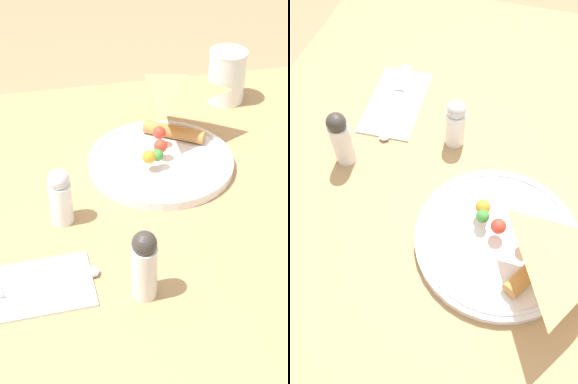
# 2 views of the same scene
# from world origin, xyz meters

# --- Properties ---
(ground_plane) EXTENTS (6.00, 6.00, 0.00)m
(ground_plane) POSITION_xyz_m (0.00, 0.00, 0.00)
(ground_plane) COLOR #997A56
(dining_table) EXTENTS (1.10, 0.82, 0.71)m
(dining_table) POSITION_xyz_m (0.00, 0.00, 0.61)
(dining_table) COLOR #A87F51
(dining_table) RESTS_ON ground_plane
(plate_pizza) EXTENTS (0.25, 0.25, 0.05)m
(plate_pizza) POSITION_xyz_m (0.11, 0.09, 0.72)
(plate_pizza) COLOR white
(plate_pizza) RESTS_ON dining_table
(napkin_folded) EXTENTS (0.19, 0.11, 0.00)m
(napkin_folded) POSITION_xyz_m (-0.13, -0.15, 0.71)
(napkin_folded) COLOR silver
(napkin_folded) RESTS_ON dining_table
(butter_knife) EXTENTS (0.21, 0.04, 0.01)m
(butter_knife) POSITION_xyz_m (-0.15, -0.16, 0.71)
(butter_knife) COLOR #B2B2B7
(butter_knife) RESTS_ON napkin_folded
(salt_shaker) EXTENTS (0.04, 0.04, 0.09)m
(salt_shaker) POSITION_xyz_m (-0.07, -0.02, 0.75)
(salt_shaker) COLOR white
(salt_shaker) RESTS_ON dining_table
(pepper_shaker) EXTENTS (0.03, 0.03, 0.11)m
(pepper_shaker) POSITION_xyz_m (0.03, -0.19, 0.76)
(pepper_shaker) COLOR silver
(pepper_shaker) RESTS_ON dining_table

